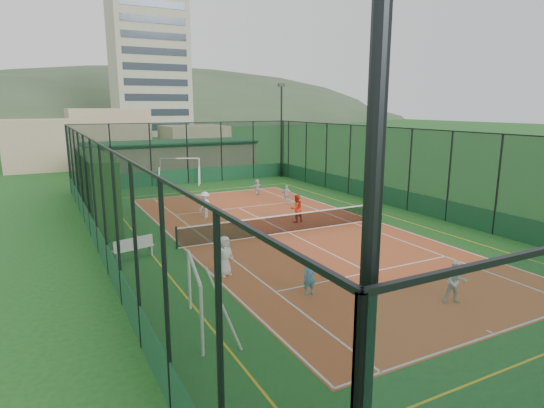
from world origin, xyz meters
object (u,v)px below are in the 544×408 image
(floodlight_ne, at_px, (281,131))
(futsal_goal_near, at_px, (195,299))
(futsal_goal_far, at_px, (180,171))
(child_near_left, at_px, (225,256))
(child_far_right, at_px, (287,195))
(clubhouse, at_px, (172,158))
(child_far_left, at_px, (205,205))
(coach, at_px, (296,208))
(white_bench, at_px, (133,247))
(floodlight_sw, at_px, (365,361))
(apartment_tower, at_px, (149,64))
(child_near_mid, at_px, (310,277))
(child_far_back, at_px, (257,187))
(child_near_right, at_px, (456,282))

(floodlight_ne, xyz_separation_m, futsal_goal_near, (-16.01, -24.34, -3.16))
(futsal_goal_far, bearing_deg, child_near_left, -79.22)
(child_near_left, distance_m, child_far_right, 13.14)
(clubhouse, distance_m, futsal_goal_far, 5.13)
(futsal_goal_far, distance_m, child_far_left, 12.27)
(coach, bearing_deg, white_bench, 5.32)
(futsal_goal_far, height_order, child_far_left, futsal_goal_far)
(floodlight_sw, height_order, futsal_goal_far, floodlight_sw)
(apartment_tower, bearing_deg, child_far_right, -96.55)
(futsal_goal_near, bearing_deg, child_far_left, -9.24)
(child_near_mid, relative_size, child_far_right, 1.03)
(clubhouse, bearing_deg, apartment_tower, 78.69)
(child_near_mid, relative_size, child_far_back, 1.15)
(child_near_left, xyz_separation_m, child_near_right, (5.74, -5.77, -0.04))
(clubhouse, relative_size, futsal_goal_near, 5.08)
(floodlight_sw, distance_m, child_near_left, 13.38)
(floodlight_ne, distance_m, child_near_left, 25.06)
(clubhouse, relative_size, child_far_left, 9.90)
(floodlight_sw, distance_m, coach, 21.06)
(futsal_goal_near, relative_size, child_near_mid, 2.30)
(child_far_left, height_order, child_far_right, child_far_left)
(futsal_goal_far, xyz_separation_m, child_far_back, (3.60, -7.17, -0.48))
(floodlight_ne, distance_m, child_far_back, 9.57)
(child_near_right, distance_m, child_far_right, 16.12)
(futsal_goal_near, bearing_deg, child_near_right, -93.86)
(child_near_left, height_order, child_far_left, child_near_left)
(futsal_goal_near, xyz_separation_m, futsal_goal_far, (6.72, 24.67, 0.09))
(floodlight_ne, relative_size, coach, 5.31)
(child_near_left, bearing_deg, futsal_goal_far, 63.87)
(futsal_goal_far, relative_size, child_far_right, 2.60)
(child_far_back, bearing_deg, futsal_goal_near, 46.06)
(clubhouse, height_order, child_far_right, clubhouse)
(apartment_tower, distance_m, white_bench, 86.07)
(clubhouse, distance_m, child_near_mid, 29.32)
(child_far_right, bearing_deg, white_bench, 62.70)
(child_far_right, relative_size, coach, 0.81)
(child_near_mid, bearing_deg, child_far_back, 76.90)
(futsal_goal_near, height_order, child_near_left, futsal_goal_near)
(clubhouse, bearing_deg, child_near_right, -88.82)
(child_near_left, xyz_separation_m, child_far_back, (7.99, 13.89, -0.21))
(child_far_right, xyz_separation_m, child_far_back, (-0.36, 3.75, -0.07))
(floodlight_ne, bearing_deg, futsal_goal_near, -123.35)
(white_bench, distance_m, child_far_back, 14.84)
(child_near_right, bearing_deg, floodlight_ne, 101.70)
(clubhouse, bearing_deg, floodlight_sw, -102.56)
(floodlight_sw, distance_m, child_near_mid, 11.44)
(child_near_mid, xyz_separation_m, child_far_right, (6.46, 13.15, -0.02))
(child_near_right, height_order, child_far_back, child_near_right)
(futsal_goal_far, relative_size, child_near_right, 2.25)
(futsal_goal_far, bearing_deg, apartment_tower, 101.52)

